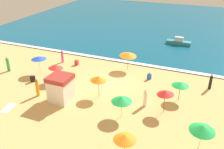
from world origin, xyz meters
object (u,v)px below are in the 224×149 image
at_px(beach_umbrella_0, 125,137).
at_px(beach_umbrella_2, 39,58).
at_px(beach_umbrella_7, 203,128).
at_px(beachgoer_7, 37,88).
at_px(beach_umbrella_3, 181,84).
at_px(beachgoer_4, 211,82).
at_px(beach_umbrella_4, 165,92).
at_px(lifeguard_cabana, 61,88).
at_px(beach_umbrella_1, 122,99).
at_px(beachgoer_3, 77,62).
at_px(beach_umbrella_5, 99,78).
at_px(small_boat_0, 179,42).
at_px(beachgoer_0, 145,98).
at_px(beachgoer_2, 149,76).
at_px(beachgoer_8, 62,56).
at_px(beach_umbrella_6, 128,55).
at_px(beach_umbrella_8, 56,67).
at_px(beachgoer_5, 8,64).
at_px(beachgoer_6, 33,79).

relative_size(beach_umbrella_0, beach_umbrella_2, 0.95).
bearing_deg(beach_umbrella_7, beachgoer_7, 174.23).
height_order(beach_umbrella_3, beachgoer_4, beach_umbrella_3).
xyz_separation_m(beach_umbrella_4, beach_umbrella_7, (3.49, -3.63, -0.27)).
bearing_deg(beach_umbrella_7, lifeguard_cabana, 172.32).
distance_m(beach_umbrella_1, beach_umbrella_7, 7.00).
distance_m(beach_umbrella_4, beachgoer_3, 14.39).
distance_m(beach_umbrella_5, small_boat_0, 19.79).
height_order(lifeguard_cabana, beach_umbrella_0, lifeguard_cabana).
xyz_separation_m(lifeguard_cabana, beach_umbrella_0, (8.39, -4.76, 0.32)).
relative_size(beach_umbrella_5, beachgoer_0, 1.35).
relative_size(beach_umbrella_0, small_boat_0, 0.62).
bearing_deg(beachgoer_2, beachgoer_8, 178.01).
distance_m(beach_umbrella_2, beachgoer_0, 13.95).
distance_m(beach_umbrella_1, beach_umbrella_6, 10.18).
distance_m(beach_umbrella_7, beachgoer_2, 11.64).
relative_size(beach_umbrella_8, beachgoer_5, 1.20).
xyz_separation_m(lifeguard_cabana, beach_umbrella_4, (9.85, 1.83, 0.73)).
relative_size(beach_umbrella_2, beachgoer_2, 2.92).
bearing_deg(beach_umbrella_2, lifeguard_cabana, -36.54).
bearing_deg(beach_umbrella_3, beach_umbrella_0, -104.53).
distance_m(beach_umbrella_0, beachgoer_8, 18.75).
bearing_deg(beachgoer_4, beach_umbrella_5, -150.01).
relative_size(beach_umbrella_5, beachgoer_3, 2.89).
bearing_deg(beach_umbrella_0, beachgoer_2, 96.69).
bearing_deg(beachgoer_4, small_boat_0, 112.43).
xyz_separation_m(beach_umbrella_0, beachgoer_4, (5.17, 12.87, -0.87)).
xyz_separation_m(beach_umbrella_0, beach_umbrella_5, (-5.26, 6.85, 0.36)).
distance_m(beach_umbrella_0, beachgoer_4, 13.90).
bearing_deg(beachgoer_2, beachgoer_4, 2.69).
bearing_deg(small_boat_0, beachgoer_7, -117.09).
xyz_separation_m(beach_umbrella_5, beach_umbrella_6, (0.56, 7.36, -0.08)).
distance_m(beach_umbrella_3, small_boat_0, 16.80).
distance_m(beach_umbrella_0, beach_umbrella_1, 4.81).
xyz_separation_m(beach_umbrella_1, beachgoer_2, (0.42, 8.14, -1.49)).
distance_m(lifeguard_cabana, beach_umbrella_0, 9.65).
bearing_deg(beachgoer_3, beach_umbrella_6, 10.91).
bearing_deg(beachgoer_4, beach_umbrella_7, -91.28).
bearing_deg(beachgoer_3, beach_umbrella_7, -31.47).
height_order(beach_umbrella_6, beachgoer_3, beach_umbrella_6).
relative_size(beach_umbrella_6, beachgoer_2, 3.44).
bearing_deg(beach_umbrella_6, lifeguard_cabana, -111.36).
distance_m(beach_umbrella_0, beachgoer_7, 12.06).
bearing_deg(beachgoer_8, beachgoer_6, -91.29).
height_order(beach_umbrella_6, beachgoer_6, beach_umbrella_6).
bearing_deg(beach_umbrella_5, beachgoer_0, 0.87).
bearing_deg(beachgoer_3, small_boat_0, 49.45).
bearing_deg(beachgoer_7, beach_umbrella_0, -22.38).
bearing_deg(beachgoer_5, beach_umbrella_2, 13.14).
height_order(beachgoer_2, beachgoer_7, beachgoer_7).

